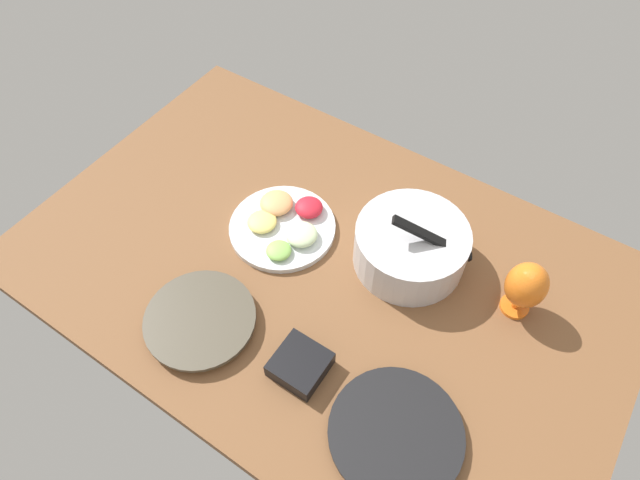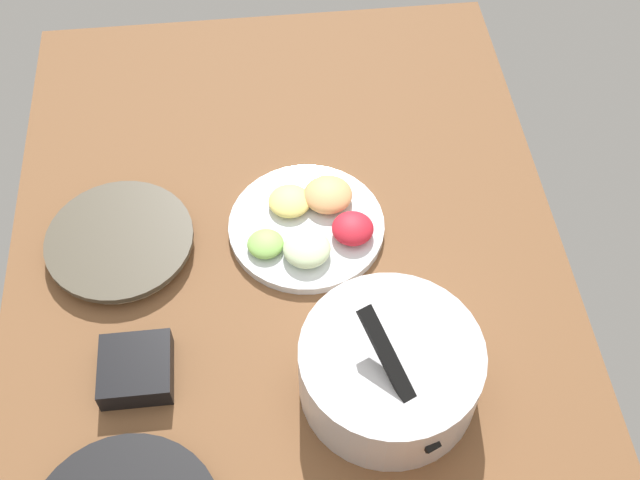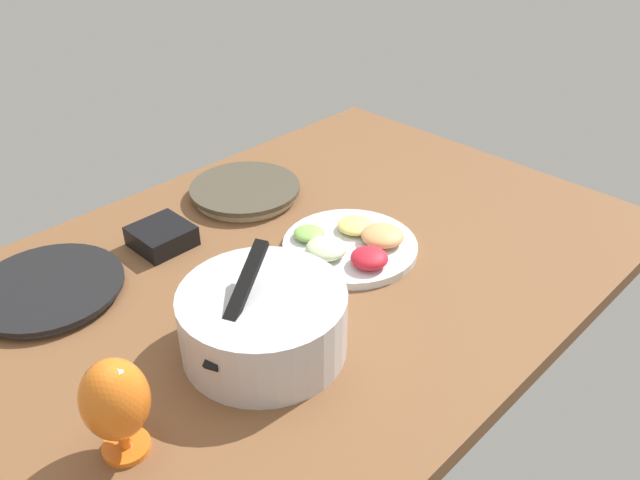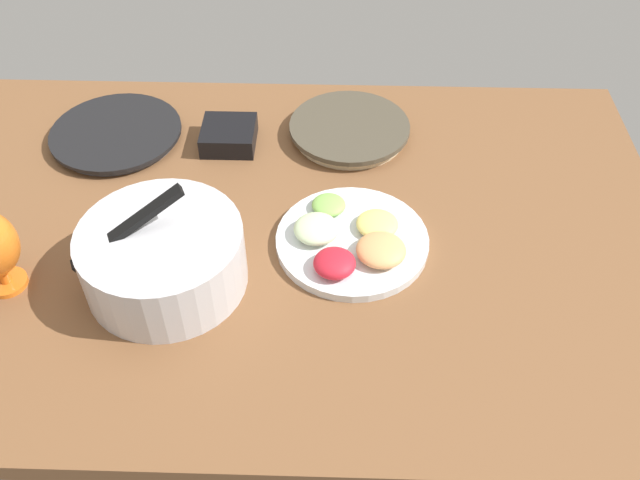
# 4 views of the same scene
# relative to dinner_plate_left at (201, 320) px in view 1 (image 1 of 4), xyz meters

# --- Properties ---
(ground_plane) EXTENTS (1.60, 1.04, 0.04)m
(ground_plane) POSITION_rel_dinner_plate_left_xyz_m (0.15, 0.31, -0.04)
(ground_plane) COLOR brown
(dinner_plate_left) EXTENTS (0.28, 0.28, 0.03)m
(dinner_plate_left) POSITION_rel_dinner_plate_left_xyz_m (0.00, 0.00, 0.00)
(dinner_plate_left) COLOR beige
(dinner_plate_left) RESTS_ON ground_plane
(dinner_plate_right) EXTENTS (0.30, 0.30, 0.02)m
(dinner_plate_right) POSITION_rel_dinner_plate_left_xyz_m (0.53, 0.03, -0.00)
(dinner_plate_right) COLOR #4C4C51
(dinner_plate_right) RESTS_ON ground_plane
(mixing_bowl) EXTENTS (0.30, 0.30, 0.19)m
(mixing_bowl) POSITION_rel_dinner_plate_left_xyz_m (0.34, 0.45, 0.05)
(mixing_bowl) COLOR silver
(mixing_bowl) RESTS_ON ground_plane
(fruit_platter) EXTENTS (0.30, 0.30, 0.05)m
(fruit_platter) POSITION_rel_dinner_plate_left_xyz_m (-0.00, 0.36, 0.00)
(fruit_platter) COLOR silver
(fruit_platter) RESTS_ON ground_plane
(hurricane_glass_orange) EXTENTS (0.10, 0.10, 0.17)m
(hurricane_glass_orange) POSITION_rel_dinner_plate_left_xyz_m (0.63, 0.47, 0.09)
(hurricane_glass_orange) COLOR orange
(hurricane_glass_orange) RESTS_ON ground_plane
(square_bowl_black) EXTENTS (0.12, 0.12, 0.05)m
(square_bowl_black) POSITION_rel_dinner_plate_left_xyz_m (0.27, 0.04, 0.01)
(square_bowl_black) COLOR black
(square_bowl_black) RESTS_ON ground_plane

